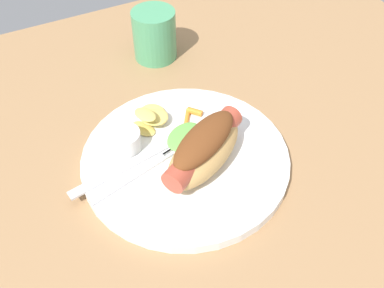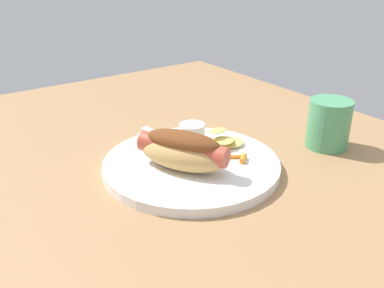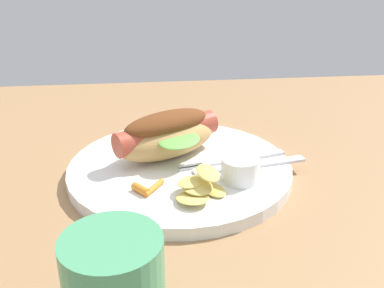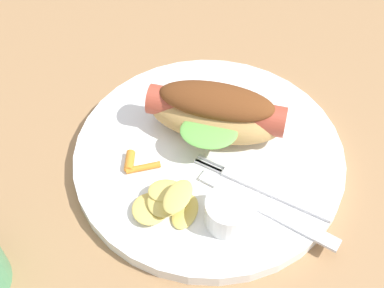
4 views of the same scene
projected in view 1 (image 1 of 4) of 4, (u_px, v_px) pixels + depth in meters
ground_plane at (177, 160)px, 62.75cm from camera, size 120.00×90.00×1.80cm
plate at (185, 159)px, 60.74cm from camera, size 29.31×29.31×1.60cm
hot_dog at (204, 148)px, 56.69cm from camera, size 15.86×12.66×6.31cm
sauce_ramekin at (124, 141)px, 59.97cm from camera, size 4.66×4.66×3.01cm
fork at (137, 174)px, 57.54cm from camera, size 15.01×4.73×0.40cm
knife at (122, 171)px, 57.91cm from camera, size 15.35×3.89×0.36cm
chips_pile at (151, 118)px, 63.73cm from camera, size 7.30×7.35×3.03cm
carrot_garnish at (192, 114)px, 65.34cm from camera, size 4.00×3.42×0.97cm
drinking_cup at (154, 35)px, 76.01cm from camera, size 7.71×7.71×8.97cm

